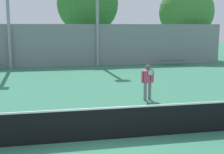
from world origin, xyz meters
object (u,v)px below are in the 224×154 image
at_px(bench_courtside_far, 174,61).
at_px(tennis_net, 106,123).
at_px(tree_green_tall, 186,12).
at_px(tree_green_broad, 88,4).
at_px(tennis_player, 148,80).

bearing_deg(bench_courtside_far, tennis_net, -118.93).
bearing_deg(tree_green_tall, tennis_net, -120.12).
bearing_deg(bench_courtside_far, tree_green_tall, 55.96).
bearing_deg(tree_green_tall, tree_green_broad, 173.73).
height_order(tennis_net, tree_green_tall, tree_green_tall).
relative_size(bench_courtside_far, tree_green_tall, 0.29).
relative_size(tree_green_tall, tree_green_broad, 0.88).
bearing_deg(tennis_net, tree_green_broad, 83.81).
relative_size(tennis_player, bench_courtside_far, 0.74).
xyz_separation_m(bench_courtside_far, tree_green_broad, (-6.60, 5.72, 5.05)).
bearing_deg(tree_green_tall, tennis_player, -119.74).
xyz_separation_m(tennis_net, tennis_player, (2.75, 4.49, 0.43)).
distance_m(tennis_net, bench_courtside_far, 18.58).
bearing_deg(tennis_player, tennis_net, -129.83).
height_order(bench_courtside_far, tree_green_broad, tree_green_broad).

